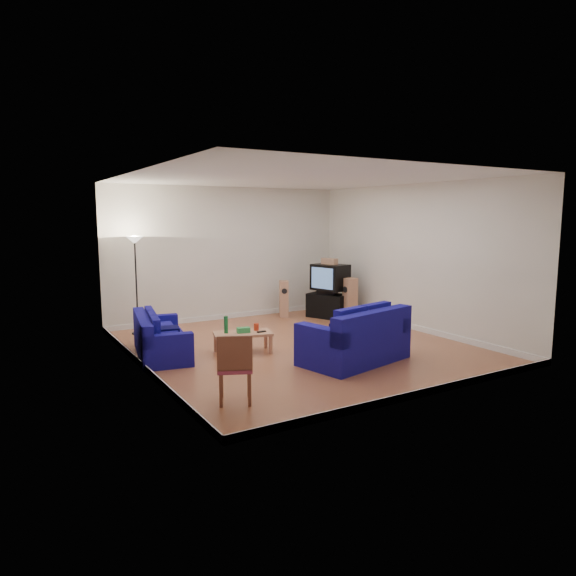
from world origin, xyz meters
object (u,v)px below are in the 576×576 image
sofa_three_seat (159,340)px  sofa_loveseat (357,342)px  coffee_table (243,335)px  tv_stand (328,306)px  television (330,277)px

sofa_three_seat → sofa_loveseat: 3.55m
sofa_loveseat → coffee_table: sofa_loveseat is taller
coffee_table → tv_stand: (3.26, 1.92, -0.03)m
tv_stand → television: television is taller
sofa_loveseat → coffee_table: size_ratio=1.78×
coffee_table → television: (3.29, 1.88, 0.68)m
coffee_table → tv_stand: 3.79m
coffee_table → tv_stand: tv_stand is taller
coffee_table → television: 3.85m
coffee_table → television: bearing=29.7°
coffee_table → tv_stand: size_ratio=1.19×
tv_stand → television: size_ratio=1.02×
sofa_loveseat → tv_stand: sofa_loveseat is taller
sofa_three_seat → sofa_loveseat: (2.81, -2.17, 0.08)m
sofa_three_seat → tv_stand: sofa_three_seat is taller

